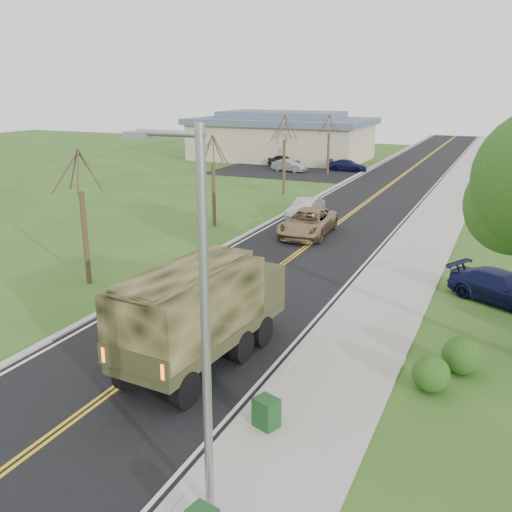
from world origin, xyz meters
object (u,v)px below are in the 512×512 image
Objects in this scene: suv_champagne at (308,223)px; sedan_silver at (306,208)px; utility_box_near at (266,412)px; military_truck at (200,307)px; pickup_navy at (503,288)px.

suv_champagne reaches higher than sedan_silver.
suv_champagne is 20.32m from utility_box_near.
military_truck is 1.27× the size of suv_champagne.
utility_box_near is at bearing -32.10° from military_truck.
sedan_silver is at bearing 107.98° from suv_champagne.
pickup_navy reaches higher than sedan_silver.
military_truck reaches higher than pickup_navy.
pickup_navy is 13.35m from utility_box_near.
utility_box_near is at bearing -70.01° from sedan_silver.
sedan_silver is at bearing 105.41° from military_truck.
sedan_silver is 17.27m from pickup_navy.
utility_box_near is (5.70, -19.51, -0.27)m from suv_champagne.
sedan_silver is (-4.10, 21.49, -1.31)m from military_truck.
military_truck reaches higher than sedan_silver.
pickup_navy is at bearing -39.87° from sedan_silver.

